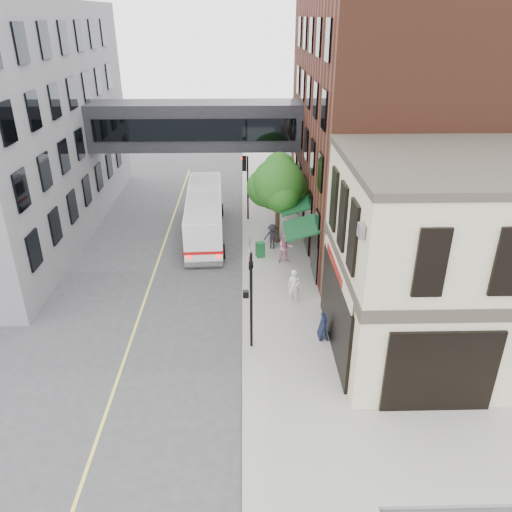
{
  "coord_description": "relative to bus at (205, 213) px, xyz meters",
  "views": [
    {
      "loc": [
        0.16,
        -15.86,
        13.16
      ],
      "look_at": [
        0.65,
        4.08,
        3.49
      ],
      "focal_mm": 35.0,
      "sensor_mm": 36.0,
      "label": 1
    }
  ],
  "objects": [
    {
      "name": "street_sign_pole",
      "position": [
        2.84,
        -7.68,
        0.4
      ],
      "size": [
        0.08,
        0.75,
        3.0
      ],
      "color": "gray",
      "rests_on": "sidewalk_main"
    },
    {
      "name": "lane_marking",
      "position": [
        -2.55,
        -4.68,
        -1.53
      ],
      "size": [
        0.12,
        40.0,
        0.01
      ],
      "primitive_type": "cube",
      "color": "#D8CC4C",
      "rests_on": "ground"
    },
    {
      "name": "pedestrian_a",
      "position": [
        5.03,
        -8.97,
        -0.52
      ],
      "size": [
        0.67,
        0.48,
        1.73
      ],
      "primitive_type": "imported",
      "rotation": [
        0.0,
        0.0,
        -0.11
      ],
      "color": "silver",
      "rests_on": "sidewalk_main"
    },
    {
      "name": "brick_building",
      "position": [
        12.43,
        0.32,
        5.45
      ],
      "size": [
        13.76,
        18.0,
        14.0
      ],
      "color": "#4C2517",
      "rests_on": "ground"
    },
    {
      "name": "corner_building",
      "position": [
        11.42,
        -12.68,
        2.68
      ],
      "size": [
        10.19,
        8.12,
        8.45
      ],
      "color": "#BFB391",
      "rests_on": "ground"
    },
    {
      "name": "ground",
      "position": [
        2.45,
        -14.68,
        -1.53
      ],
      "size": [
        120.0,
        120.0,
        0.0
      ],
      "primitive_type": "plane",
      "color": "#38383A",
      "rests_on": "ground"
    },
    {
      "name": "sandwich_board",
      "position": [
        6.05,
        -12.13,
        -0.83
      ],
      "size": [
        0.42,
        0.64,
        1.11
      ],
      "primitive_type": "cube",
      "rotation": [
        0.0,
        0.0,
        0.04
      ],
      "color": "black",
      "rests_on": "sidewalk_main"
    },
    {
      "name": "sidewalk_main",
      "position": [
        4.45,
        -0.68,
        -1.46
      ],
      "size": [
        4.0,
        60.0,
        0.15
      ],
      "primitive_type": "cube",
      "color": "gray",
      "rests_on": "ground"
    },
    {
      "name": "bus",
      "position": [
        0.0,
        0.0,
        0.0
      ],
      "size": [
        2.87,
        10.28,
        2.74
      ],
      "color": "white",
      "rests_on": "ground"
    },
    {
      "name": "street_tree",
      "position": [
        4.64,
        -1.46,
        2.38
      ],
      "size": [
        3.8,
        3.2,
        5.6
      ],
      "color": "#382619",
      "rests_on": "sidewalk_main"
    },
    {
      "name": "pedestrian_c",
      "position": [
        4.28,
        -2.64,
        -0.59
      ],
      "size": [
        1.12,
        0.77,
        1.58
      ],
      "primitive_type": "imported",
      "rotation": [
        0.0,
        0.0,
        -0.19
      ],
      "color": "black",
      "rests_on": "sidewalk_main"
    },
    {
      "name": "pedestrian_b",
      "position": [
        4.95,
        -4.51,
        -0.5
      ],
      "size": [
        0.98,
        0.83,
        1.77
      ],
      "primitive_type": "imported",
      "rotation": [
        0.0,
        0.0,
        0.21
      ],
      "color": "pink",
      "rests_on": "sidewalk_main"
    },
    {
      "name": "traffic_signal_far",
      "position": [
        2.71,
        2.32,
        1.8
      ],
      "size": [
        0.53,
        0.28,
        4.5
      ],
      "color": "black",
      "rests_on": "sidewalk_main"
    },
    {
      "name": "newspaper_box",
      "position": [
        3.52,
        -3.82,
        -0.92
      ],
      "size": [
        0.57,
        0.54,
        0.93
      ],
      "primitive_type": "cube",
      "rotation": [
        0.0,
        0.0,
        0.32
      ],
      "color": "#135627",
      "rests_on": "sidewalk_main"
    },
    {
      "name": "skyway_bridge",
      "position": [
        -0.55,
        3.32,
        4.97
      ],
      "size": [
        14.0,
        3.18,
        3.0
      ],
      "color": "black",
      "rests_on": "ground"
    },
    {
      "name": "traffic_signal_near",
      "position": [
        2.82,
        -12.68,
        1.45
      ],
      "size": [
        0.44,
        0.22,
        4.6
      ],
      "color": "black",
      "rests_on": "sidewalk_main"
    }
  ]
}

